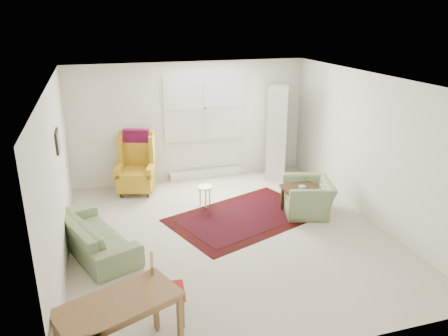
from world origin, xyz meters
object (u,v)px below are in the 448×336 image
object	(u,v)px
armchair	(308,194)
desk	(121,333)
coffee_table	(301,201)
sofa	(94,228)
stool	(205,196)
cabinet	(277,132)
desk_chair	(168,290)
wingback_chair	(135,164)

from	to	relation	value
armchair	desk	world-z (taller)	desk
armchair	coffee_table	distance (m)	0.18
sofa	stool	size ratio (longest dim) A/B	4.65
coffee_table	cabinet	world-z (taller)	cabinet
armchair	sofa	bearing A→B (deg)	-70.19
cabinet	desk_chair	size ratio (longest dim) A/B	2.34
stool	cabinet	world-z (taller)	cabinet
wingback_chair	coffee_table	bearing A→B (deg)	-17.78
armchair	wingback_chair	world-z (taller)	wingback_chair
wingback_chair	cabinet	bearing A→B (deg)	18.52
cabinet	desk	world-z (taller)	cabinet
wingback_chair	desk	world-z (taller)	wingback_chair
wingback_chair	desk	xyz separation A→B (m)	(-0.63, -4.59, -0.24)
sofa	armchair	world-z (taller)	sofa
stool	desk	bearing A→B (deg)	-116.68
coffee_table	wingback_chair	bearing A→B (deg)	145.82
coffee_table	stool	world-z (taller)	coffee_table
cabinet	sofa	bearing A→B (deg)	-125.40
coffee_table	cabinet	distance (m)	2.13
sofa	desk_chair	distance (m)	2.10
desk	desk_chair	size ratio (longest dim) A/B	1.41
cabinet	desk_chair	distance (m)	5.25
coffee_table	desk	size ratio (longest dim) A/B	0.50
stool	desk	distance (m)	3.99
cabinet	desk	size ratio (longest dim) A/B	1.65
sofa	stool	distance (m)	2.29
armchair	desk	bearing A→B (deg)	-36.45
armchair	coffee_table	world-z (taller)	armchair
wingback_chair	desk	size ratio (longest dim) A/B	1.03
cabinet	desk_chair	xyz separation A→B (m)	(-3.13, -4.18, -0.57)
desk	wingback_chair	bearing A→B (deg)	82.18
desk_chair	desk	bearing A→B (deg)	138.49
desk	desk_chair	distance (m)	0.77
cabinet	desk	xyz separation A→B (m)	(-3.70, -4.70, -0.61)
armchair	stool	world-z (taller)	armchair
desk_chair	coffee_table	bearing A→B (deg)	-44.85
stool	desk_chair	world-z (taller)	desk_chair
desk_chair	cabinet	bearing A→B (deg)	-30.27
coffee_table	desk_chair	distance (m)	3.56
coffee_table	stool	distance (m)	1.77
sofa	cabinet	distance (m)	4.56
armchair	coffee_table	size ratio (longest dim) A/B	1.54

